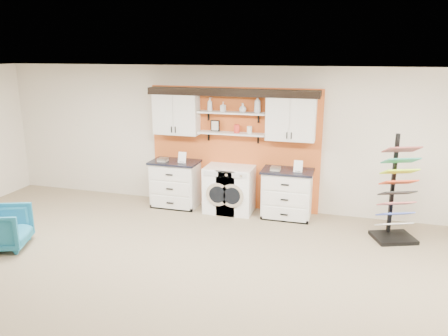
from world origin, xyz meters
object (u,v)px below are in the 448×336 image
(armchair, at_px, (4,228))
(sample_rack, at_px, (395,208))
(base_cabinet_left, at_px, (176,183))
(base_cabinet_right, at_px, (287,194))
(washer, at_px, (223,189))
(dryer, at_px, (236,190))

(armchair, bearing_deg, sample_rack, -91.46)
(base_cabinet_left, relative_size, base_cabinet_right, 1.01)
(base_cabinet_left, xyz_separation_m, washer, (0.99, -0.00, -0.02))
(sample_rack, bearing_deg, armchair, 177.62)
(dryer, height_order, sample_rack, sample_rack)
(sample_rack, bearing_deg, base_cabinet_left, 151.39)
(washer, bearing_deg, armchair, -137.92)
(base_cabinet_right, xyz_separation_m, sample_rack, (1.87, -0.51, 0.09))
(dryer, relative_size, armchair, 1.25)
(washer, distance_m, sample_rack, 3.18)
(base_cabinet_right, bearing_deg, armchair, -147.88)
(base_cabinet_right, bearing_deg, base_cabinet_left, -180.00)
(armchair, bearing_deg, washer, -68.54)
(base_cabinet_left, relative_size, sample_rack, 0.54)
(base_cabinet_left, distance_m, dryer, 1.28)
(base_cabinet_left, distance_m, armchair, 3.22)
(dryer, bearing_deg, base_cabinet_right, 0.20)
(base_cabinet_left, distance_m, washer, 0.99)
(base_cabinet_left, relative_size, dryer, 1.06)
(base_cabinet_right, distance_m, armchair, 4.90)
(sample_rack, distance_m, armchair, 6.37)
(sample_rack, xyz_separation_m, armchair, (-6.01, -2.09, -0.22))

